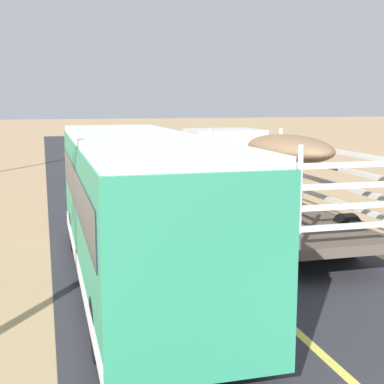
# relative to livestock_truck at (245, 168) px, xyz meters

# --- Properties ---
(livestock_truck) EXTENTS (2.53, 9.70, 3.02)m
(livestock_truck) POSITION_rel_livestock_truck_xyz_m (0.00, 0.00, 0.00)
(livestock_truck) COLOR silver
(livestock_truck) RESTS_ON road_surface
(bus) EXTENTS (2.54, 10.00, 3.21)m
(bus) POSITION_rel_livestock_truck_xyz_m (-4.41, -5.38, -0.04)
(bus) COLOR #2D8C66
(bus) RESTS_ON road_surface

